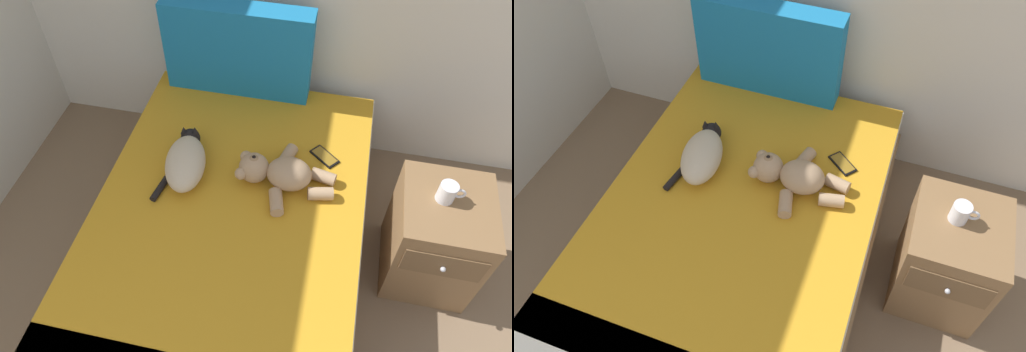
% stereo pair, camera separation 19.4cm
% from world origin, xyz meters
% --- Properties ---
extents(bed, '(1.29, 1.94, 0.49)m').
position_xyz_m(bed, '(1.43, 2.60, 0.24)').
color(bed, olive).
rests_on(bed, ground_plane).
extents(patterned_cushion, '(0.79, 0.14, 0.52)m').
position_xyz_m(patterned_cushion, '(1.28, 3.47, 0.74)').
color(patterned_cushion, '#1972AD').
rests_on(patterned_cushion, bed).
extents(cat, '(0.25, 0.44, 0.15)m').
position_xyz_m(cat, '(1.18, 2.81, 0.56)').
color(cat, '#C6B293').
rests_on(cat, bed).
extents(teddy_bear, '(0.47, 0.43, 0.16)m').
position_xyz_m(teddy_bear, '(1.63, 2.83, 0.55)').
color(teddy_bear, tan).
rests_on(teddy_bear, bed).
extents(cell_phone, '(0.16, 0.15, 0.01)m').
position_xyz_m(cell_phone, '(1.83, 3.04, 0.49)').
color(cell_phone, black).
rests_on(cell_phone, bed).
extents(nightstand, '(0.42, 0.48, 0.57)m').
position_xyz_m(nightstand, '(2.41, 2.81, 0.28)').
color(nightstand, olive).
rests_on(nightstand, ground_plane).
extents(mug, '(0.12, 0.08, 0.09)m').
position_xyz_m(mug, '(2.38, 2.83, 0.62)').
color(mug, silver).
rests_on(mug, nightstand).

